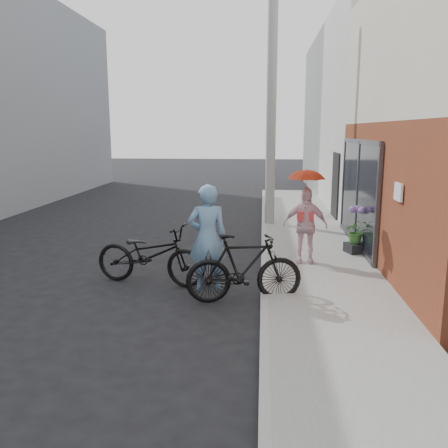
# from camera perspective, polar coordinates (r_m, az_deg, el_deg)

# --- Properties ---
(ground) EXTENTS (80.00, 80.00, 0.00)m
(ground) POSITION_cam_1_polar(r_m,az_deg,el_deg) (8.45, -1.62, -8.40)
(ground) COLOR black
(ground) RESTS_ON ground
(sidewalk) EXTENTS (2.20, 24.00, 0.12)m
(sidewalk) POSITION_cam_1_polar(r_m,az_deg,el_deg) (10.36, 11.27, -4.54)
(sidewalk) COLOR gray
(sidewalk) RESTS_ON ground
(curb) EXTENTS (0.12, 24.00, 0.12)m
(curb) POSITION_cam_1_polar(r_m,az_deg,el_deg) (10.29, 4.83, -4.47)
(curb) COLOR #9E9E99
(curb) RESTS_ON ground
(east_building_far) EXTENTS (8.00, 8.00, 7.00)m
(east_building_far) POSITION_cam_1_polar(r_m,az_deg,el_deg) (24.74, 19.92, 12.11)
(east_building_far) COLOR gray
(east_building_far) RESTS_ON ground
(utility_pole) EXTENTS (0.28, 0.28, 7.00)m
(utility_pole) POSITION_cam_1_polar(r_m,az_deg,el_deg) (13.93, 5.72, 13.90)
(utility_pole) COLOR #9E9E99
(utility_pole) RESTS_ON ground
(officer) EXTENTS (0.76, 0.56, 1.92)m
(officer) POSITION_cam_1_polar(r_m,az_deg,el_deg) (8.41, -2.00, -1.68)
(officer) COLOR #6994BB
(officer) RESTS_ON ground
(bike_left) EXTENTS (2.26, 1.16, 1.13)m
(bike_left) POSITION_cam_1_polar(r_m,az_deg,el_deg) (8.93, -8.87, -3.66)
(bike_left) COLOR black
(bike_left) RESTS_ON ground
(bike_right) EXTENTS (2.01, 0.90, 1.17)m
(bike_right) POSITION_cam_1_polar(r_m,az_deg,el_deg) (7.91, 2.44, -5.33)
(bike_right) COLOR black
(bike_right) RESTS_ON ground
(kimono_woman) EXTENTS (0.95, 0.48, 1.56)m
(kimono_woman) POSITION_cam_1_polar(r_m,az_deg,el_deg) (9.95, 9.71, -0.17)
(kimono_woman) COLOR silver
(kimono_woman) RESTS_ON sidewalk
(parasol) EXTENTS (0.74, 0.74, 0.65)m
(parasol) POSITION_cam_1_polar(r_m,az_deg,el_deg) (9.79, 9.93, 6.19)
(parasol) COLOR red
(parasol) RESTS_ON kimono_woman
(planter) EXTENTS (0.52, 0.52, 0.21)m
(planter) POSITION_cam_1_polar(r_m,az_deg,el_deg) (11.11, 15.53, -2.78)
(planter) COLOR black
(planter) RESTS_ON sidewalk
(potted_plant) EXTENTS (0.49, 0.43, 0.55)m
(potted_plant) POSITION_cam_1_polar(r_m,az_deg,el_deg) (11.03, 15.64, -0.87)
(potted_plant) COLOR #366A2A
(potted_plant) RESTS_ON planter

